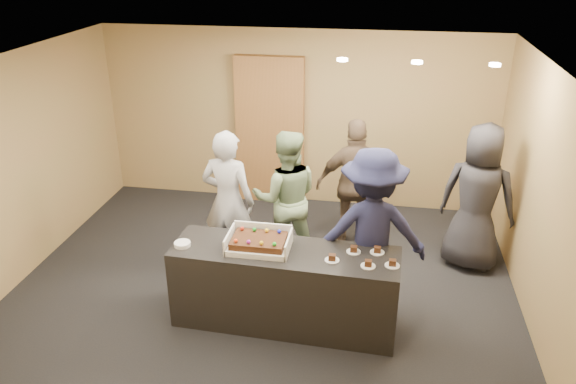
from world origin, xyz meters
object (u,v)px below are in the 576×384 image
Objects in this scene: sheet_cake at (259,241)px; person_navy_man at (371,232)px; serving_counter at (285,287)px; person_server_grey at (228,202)px; storage_cabinet at (270,131)px; plate_stack at (182,244)px; person_sage_man at (286,198)px; person_dark_suit at (477,198)px; person_brown_extra at (356,184)px; cake_box at (259,244)px.

sheet_cake is 1.24m from person_navy_man.
serving_counter is 1.30× the size of person_server_grey.
serving_counter is at bearing -75.94° from storage_cabinet.
sheet_cake is at bearing 13.49° from person_navy_man.
plate_stack is at bearing 7.17° from person_navy_man.
person_sage_man is (0.06, 1.31, -0.11)m from sheet_cake.
person_sage_man is at bearing -149.53° from person_server_grey.
person_navy_man is 1.01× the size of person_dark_suit.
person_navy_man is at bearing 21.32° from sheet_cake.
person_navy_man is at bearing 60.25° from person_dark_suit.
person_brown_extra reaches higher than serving_counter.
person_brown_extra is (0.84, 0.57, 0.01)m from person_sage_man.
sheet_cake is at bearing 75.13° from person_sage_man.
person_brown_extra is at bearing -158.17° from person_sage_man.
person_server_grey reaches higher than person_brown_extra.
sheet_cake is at bearing -90.88° from cake_box.
person_navy_man is (1.65, -2.64, -0.19)m from storage_cabinet.
person_brown_extra is (1.40, -1.22, -0.26)m from storage_cabinet.
storage_cabinet reaches higher than person_brown_extra.
person_dark_suit is (2.36, 0.27, 0.06)m from person_sage_man.
person_server_grey reaches higher than serving_counter.
storage_cabinet reaches higher than person_dark_suit.
cake_box is 0.36× the size of person_server_grey.
plate_stack is 0.09× the size of person_navy_man.
person_navy_man is (1.15, 0.43, 0.02)m from cake_box.
person_brown_extra is at bearing 7.63° from person_dark_suit.
sheet_cake is at bearing 54.35° from person_brown_extra.
person_dark_suit is (1.52, -0.29, 0.06)m from person_brown_extra.
person_sage_man is at bearing 87.16° from cake_box.
plate_stack is 0.09× the size of person_dark_suit.
plate_stack is 1.64m from person_sage_man.
person_server_grey is 1.03× the size of person_brown_extra.
cake_box is 1.29m from person_sage_man.
person_sage_man is (0.56, -1.78, -0.27)m from storage_cabinet.
plate_stack is (-0.82, -0.10, -0.02)m from cake_box.
cake_box is at bearing 7.08° from plate_stack.
storage_cabinet is 1.89m from person_sage_man.
serving_counter is 0.57m from cake_box.
serving_counter is at bearing 138.24° from person_server_grey.
person_sage_man reaches higher than cake_box.
person_server_grey is 1.74m from person_brown_extra.
storage_cabinet is at bearing 106.39° from serving_counter.
sheet_cake is 0.82m from plate_stack.
serving_counter is at bearing 61.59° from person_brown_extra.
person_server_grey is (0.21, 1.10, -0.00)m from plate_stack.
person_brown_extra is (0.91, 1.85, -0.05)m from cake_box.
person_server_grey is 1.03× the size of person_sage_man.
person_server_grey is (-0.61, 0.99, -0.03)m from cake_box.
storage_cabinet reaches higher than person_server_grey.
serving_counter is 2.71m from person_dark_suit.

